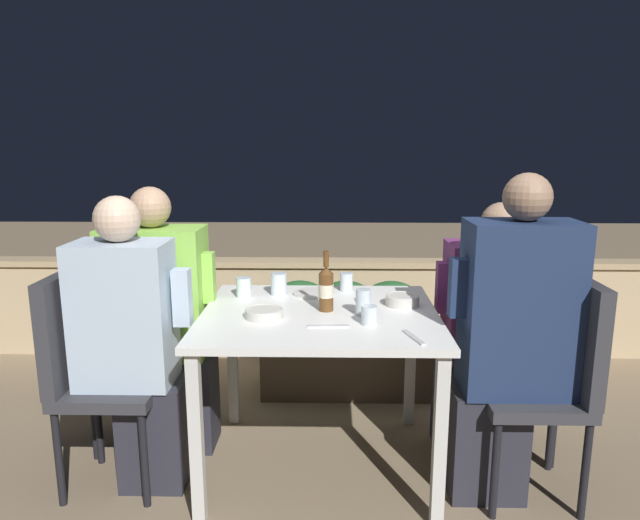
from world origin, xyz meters
The scene contains 25 objects.
ground_plane centered at (0.00, 0.00, 0.00)m, with size 16.00×16.00×0.00m, color #847056.
parapet_wall centered at (0.00, 1.44, 0.35)m, with size 9.00×0.18×0.68m.
dining_table centered at (0.00, 0.00, 0.66)m, with size 1.04×0.93×0.75m.
planter_hedge centered at (0.14, 0.82, 0.38)m, with size 0.99×0.47×0.68m.
chair_left_near centered at (-0.99, -0.14, 0.57)m, with size 0.42×0.42×0.95m.
person_blue_shirt centered at (-0.79, -0.14, 0.64)m, with size 0.48×0.26×1.28m.
chair_left_far centered at (-0.95, 0.18, 0.57)m, with size 0.42×0.42×0.95m.
person_green_blouse centered at (-0.75, 0.18, 0.64)m, with size 0.52×0.26×1.29m.
chair_right_near centered at (0.98, -0.19, 0.57)m, with size 0.42×0.42×0.95m.
person_navy_jumper centered at (0.78, -0.19, 0.69)m, with size 0.51×0.26×1.37m.
chair_right_far centered at (1.00, 0.18, 0.57)m, with size 0.42×0.42×0.95m.
person_purple_stripe centered at (0.80, 0.18, 0.61)m, with size 0.52×0.26×1.22m.
beer_bottle centered at (0.03, 0.02, 0.85)m, with size 0.07×0.07×0.27m.
plate_0 centered at (-0.04, 0.29, 0.76)m, with size 0.20×0.20×0.01m.
bowl_0 centered at (0.38, 0.11, 0.78)m, with size 0.15×0.15×0.05m.
bowl_1 centered at (-0.24, -0.09, 0.77)m, with size 0.16×0.16×0.04m.
glass_cup_0 centered at (0.19, -0.04, 0.81)m, with size 0.06×0.06×0.11m.
glass_cup_1 centered at (0.21, -0.17, 0.79)m, with size 0.07×0.07×0.08m.
glass_cup_2 centered at (-0.37, 0.24, 0.80)m, with size 0.07×0.07×0.10m.
glass_cup_3 centered at (0.13, 0.36, 0.80)m, with size 0.06×0.06×0.09m.
glass_cup_4 centered at (-0.21, 0.28, 0.80)m, with size 0.08×0.08×0.11m.
fork_0 centered at (0.04, -0.21, 0.75)m, with size 0.17×0.03×0.01m.
fork_1 centered at (0.37, -0.34, 0.75)m, with size 0.07×0.17×0.01m.
fork_2 centered at (0.18, 0.12, 0.75)m, with size 0.04×0.17×0.01m.
potted_plant centered at (-1.33, 0.69, 0.44)m, with size 0.35×0.35×0.72m.
Camera 1 is at (0.05, -2.42, 1.50)m, focal length 32.00 mm.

